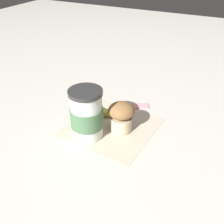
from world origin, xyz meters
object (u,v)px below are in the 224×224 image
at_px(coffee_cup, 87,114).
at_px(sugar_packet, 141,105).
at_px(banana, 98,112).
at_px(muffin, 121,116).

bearing_deg(coffee_cup, sugar_packet, -20.27).
bearing_deg(banana, muffin, -107.71).
distance_m(muffin, banana, 0.10).
height_order(coffee_cup, muffin, coffee_cup).
bearing_deg(muffin, coffee_cup, 131.11).
relative_size(coffee_cup, banana, 0.82).
height_order(muffin, sugar_packet, muffin).
bearing_deg(banana, sugar_packet, -38.87).
height_order(banana, sugar_packet, banana).
height_order(coffee_cup, sugar_packet, coffee_cup).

